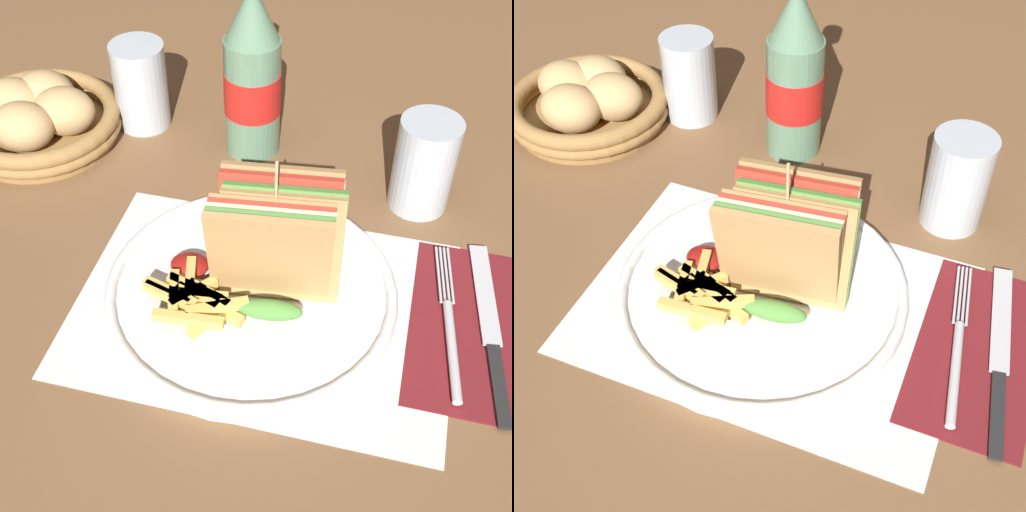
# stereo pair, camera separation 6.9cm
# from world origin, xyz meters

# --- Properties ---
(ground_plane) EXTENTS (4.00, 4.00, 0.00)m
(ground_plane) POSITION_xyz_m (0.00, 0.00, 0.00)
(ground_plane) COLOR brown
(placemat) EXTENTS (0.37, 0.26, 0.00)m
(placemat) POSITION_xyz_m (-0.01, -0.04, 0.00)
(placemat) COLOR silver
(placemat) RESTS_ON ground_plane
(plate_main) EXTENTS (0.29, 0.29, 0.02)m
(plate_main) POSITION_xyz_m (-0.03, -0.03, 0.01)
(plate_main) COLOR white
(plate_main) RESTS_ON ground_plane
(club_sandwich) EXTENTS (0.12, 0.11, 0.15)m
(club_sandwich) POSITION_xyz_m (-0.01, -0.02, 0.07)
(club_sandwich) COLOR tan
(club_sandwich) RESTS_ON plate_main
(fries_pile) EXTENTS (0.11, 0.09, 0.02)m
(fries_pile) POSITION_xyz_m (-0.07, -0.07, 0.03)
(fries_pile) COLOR #E0B756
(fries_pile) RESTS_ON plate_main
(ketchup_blob) EXTENTS (0.04, 0.03, 0.01)m
(ketchup_blob) POSITION_xyz_m (-0.09, -0.02, 0.03)
(ketchup_blob) COLOR maroon
(ketchup_blob) RESTS_ON plate_main
(napkin) EXTENTS (0.11, 0.21, 0.00)m
(napkin) POSITION_xyz_m (0.18, -0.01, 0.00)
(napkin) COLOR maroon
(napkin) RESTS_ON ground_plane
(fork) EXTENTS (0.04, 0.19, 0.01)m
(fork) POSITION_xyz_m (0.17, -0.03, 0.01)
(fork) COLOR silver
(fork) RESTS_ON napkin
(knife) EXTENTS (0.04, 0.22, 0.00)m
(knife) POSITION_xyz_m (0.20, -0.01, 0.01)
(knife) COLOR black
(knife) RESTS_ON napkin
(coke_bottle_near) EXTENTS (0.07, 0.07, 0.23)m
(coke_bottle_near) POSITION_xyz_m (-0.09, 0.21, 0.10)
(coke_bottle_near) COLOR slate
(coke_bottle_near) RESTS_ON ground_plane
(glass_near) EXTENTS (0.07, 0.07, 0.11)m
(glass_near) POSITION_xyz_m (0.12, 0.16, 0.05)
(glass_near) COLOR silver
(glass_near) RESTS_ON ground_plane
(glass_far) EXTENTS (0.07, 0.07, 0.11)m
(glass_far) POSITION_xyz_m (-0.23, 0.23, 0.05)
(glass_far) COLOR silver
(glass_far) RESTS_ON ground_plane
(bread_basket) EXTENTS (0.20, 0.20, 0.07)m
(bread_basket) POSITION_xyz_m (-0.35, 0.17, 0.03)
(bread_basket) COLOR olive
(bread_basket) RESTS_ON ground_plane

